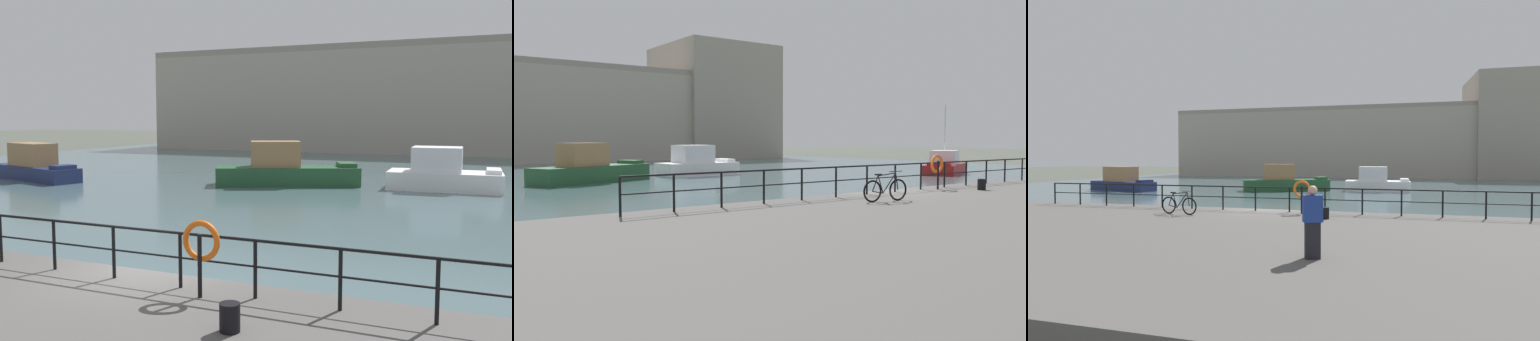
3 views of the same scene
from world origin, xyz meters
TOP-DOWN VIEW (x-y plane):
  - ground_plane at (0.00, 0.00)m, footprint 240.00×240.00m
  - water_basin at (0.00, 30.20)m, footprint 80.00×60.00m
  - quay_promenade at (0.00, -6.50)m, footprint 56.00×13.00m
  - harbor_building at (6.82, 56.85)m, footprint 65.88×15.48m
  - moored_red_daysailer at (-4.80, 21.30)m, footprint 8.70×5.61m
  - moored_blue_motorboat at (-20.75, 17.45)m, footprint 8.03×4.02m
  - moored_cabin_cruiser at (4.06, 22.92)m, footprint 6.20×3.08m
  - quay_railing at (0.59, -0.75)m, footprint 23.29×0.07m
  - parked_bicycle at (-2.87, -2.64)m, footprint 1.76×0.33m
  - mooring_bollard at (3.17, -2.30)m, footprint 0.32×0.32m
  - life_ring_stand at (1.99, -1.05)m, footprint 0.75×0.16m
  - standing_person at (3.90, -8.46)m, footprint 0.51×0.43m

SIDE VIEW (x-z plane):
  - ground_plane at x=0.00m, z-range 0.00..0.00m
  - water_basin at x=0.00m, z-range 0.00..0.01m
  - quay_promenade at x=0.00m, z-range 0.00..0.91m
  - moored_red_daysailer at x=-4.80m, z-range -0.41..2.24m
  - moored_cabin_cruiser at x=4.06m, z-range -0.29..2.12m
  - moored_blue_motorboat at x=-20.75m, z-range -0.27..2.12m
  - mooring_bollard at x=3.17m, z-range 0.91..1.35m
  - parked_bicycle at x=-2.87m, z-range 0.81..1.79m
  - quay_railing at x=0.59m, z-range 1.11..2.19m
  - standing_person at x=3.90m, z-range 0.93..2.62m
  - life_ring_stand at x=1.99m, z-range 1.19..2.59m
  - harbor_building at x=6.82m, z-range -1.94..14.74m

